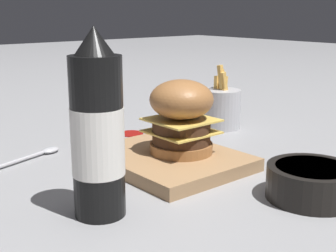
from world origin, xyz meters
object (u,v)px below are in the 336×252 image
(spoon, at_px, (40,153))
(serving_board, at_px, (168,159))
(ketchup_bottle, at_px, (98,133))
(burger, at_px, (181,116))
(fries_basket, at_px, (221,108))
(side_bowl, at_px, (312,182))

(spoon, bearing_deg, serving_board, -69.85)
(ketchup_bottle, bearing_deg, burger, -68.81)
(burger, xyz_separation_m, spoon, (0.21, 0.17, -0.08))
(ketchup_bottle, bearing_deg, serving_board, -64.10)
(ketchup_bottle, bearing_deg, fries_basket, -64.33)
(side_bowl, bearing_deg, fries_basket, -28.26)
(fries_basket, xyz_separation_m, spoon, (0.07, 0.42, -0.04))
(serving_board, xyz_separation_m, ketchup_bottle, (-0.10, 0.20, 0.10))
(ketchup_bottle, height_order, side_bowl, ketchup_bottle)
(serving_board, relative_size, fries_basket, 1.76)
(spoon, bearing_deg, side_bowl, -81.73)
(side_bowl, height_order, spoon, side_bowl)
(serving_board, relative_size, burger, 2.00)
(serving_board, bearing_deg, fries_basket, -64.50)
(side_bowl, bearing_deg, spoon, 25.66)
(burger, height_order, fries_basket, burger)
(serving_board, relative_size, spoon, 1.76)
(serving_board, xyz_separation_m, burger, (-0.01, -0.02, 0.08))
(serving_board, height_order, burger, burger)
(serving_board, height_order, ketchup_bottle, ketchup_bottle)
(ketchup_bottle, xyz_separation_m, spoon, (0.30, -0.05, -0.11))
(fries_basket, relative_size, side_bowl, 1.12)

